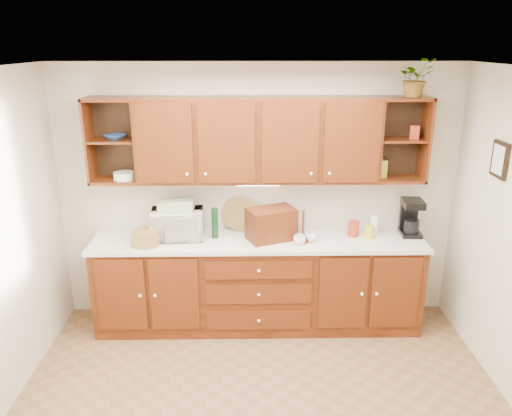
{
  "coord_description": "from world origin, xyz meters",
  "views": [
    {
      "loc": [
        -0.1,
        -3.09,
        2.77
      ],
      "look_at": [
        -0.03,
        1.15,
        1.36
      ],
      "focal_mm": 35.0,
      "sensor_mm": 36.0,
      "label": 1
    }
  ],
  "objects_px": {
    "microwave": "(177,224)",
    "bread_box": "(271,224)",
    "coffee_maker": "(411,217)",
    "potted_plant": "(416,78)"
  },
  "relations": [
    {
      "from": "microwave",
      "to": "bread_box",
      "type": "height_order",
      "value": "bread_box"
    },
    {
      "from": "bread_box",
      "to": "microwave",
      "type": "bearing_deg",
      "value": 153.99
    },
    {
      "from": "bread_box",
      "to": "coffee_maker",
      "type": "distance_m",
      "value": 1.4
    },
    {
      "from": "microwave",
      "to": "bread_box",
      "type": "xyz_separation_m",
      "value": [
        0.92,
        -0.05,
        0.02
      ]
    },
    {
      "from": "bread_box",
      "to": "potted_plant",
      "type": "bearing_deg",
      "value": -18.98
    },
    {
      "from": "bread_box",
      "to": "coffee_maker",
      "type": "relative_size",
      "value": 1.23
    },
    {
      "from": "microwave",
      "to": "potted_plant",
      "type": "height_order",
      "value": "potted_plant"
    },
    {
      "from": "microwave",
      "to": "coffee_maker",
      "type": "xyz_separation_m",
      "value": [
        2.31,
        0.06,
        0.03
      ]
    },
    {
      "from": "potted_plant",
      "to": "coffee_maker",
      "type": "bearing_deg",
      "value": 18.22
    },
    {
      "from": "microwave",
      "to": "coffee_maker",
      "type": "relative_size",
      "value": 1.39
    }
  ]
}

